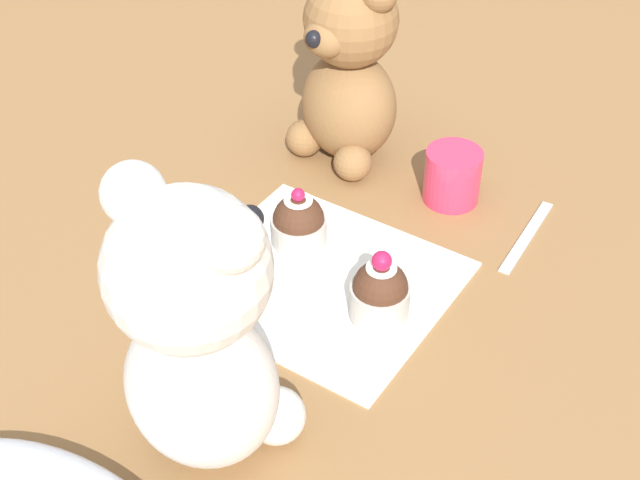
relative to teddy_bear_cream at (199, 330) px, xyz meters
The scene contains 8 objects.
ground_plane 0.25m from the teddy_bear_cream, 81.52° to the right, with size 4.00×4.00×0.00m, color olive.
knitted_placemat 0.25m from the teddy_bear_cream, 81.52° to the right, with size 0.25×0.23×0.01m, color silver.
teddy_bear_cream is the anchor object (origin of this frame).
teddy_bear_tan 0.45m from the teddy_bear_cream, 72.70° to the right, with size 0.13×0.13×0.24m.
cupcake_near_cream_bear 0.23m from the teddy_bear_cream, 102.15° to the right, with size 0.06×0.06×0.08m.
cupcake_near_tan_bear 0.29m from the teddy_bear_cream, 71.68° to the right, with size 0.06×0.06×0.07m.
juice_glass 0.43m from the teddy_bear_cream, 91.92° to the right, with size 0.06×0.06×0.06m, color #DB3356.
teaspoon 0.43m from the teddy_bear_cream, 106.16° to the right, with size 0.13×0.01×0.01m, color silver.
Camera 1 is at (-0.37, 0.56, 0.61)m, focal length 50.00 mm.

